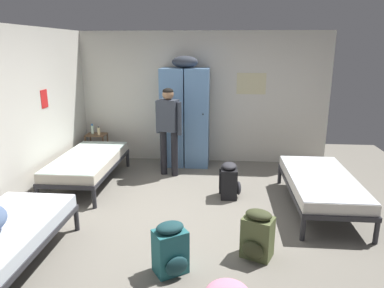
{
  "coord_description": "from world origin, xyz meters",
  "views": [
    {
      "loc": [
        0.41,
        -4.44,
        2.24
      ],
      "look_at": [
        0.0,
        0.25,
        0.95
      ],
      "focal_mm": 33.45,
      "sensor_mm": 36.0,
      "label": 1
    }
  ],
  "objects_px": {
    "shelf_unit": "(97,145)",
    "water_bottle": "(92,129)",
    "locker_bank": "(185,115)",
    "backpack_olive": "(257,235)",
    "bed_right": "(321,183)",
    "bed_left_rear": "(88,162)",
    "backpack_teal": "(171,249)",
    "backpack_black": "(230,181)",
    "lotion_bottle": "(99,131)",
    "person_traveler": "(169,124)"
  },
  "relations": [
    {
      "from": "shelf_unit",
      "to": "water_bottle",
      "type": "relative_size",
      "value": 2.87
    },
    {
      "from": "locker_bank",
      "to": "backpack_olive",
      "type": "relative_size",
      "value": 3.76
    },
    {
      "from": "shelf_unit",
      "to": "bed_right",
      "type": "relative_size",
      "value": 0.3
    },
    {
      "from": "backpack_olive",
      "to": "water_bottle",
      "type": "bearing_deg",
      "value": 133.38
    },
    {
      "from": "locker_bank",
      "to": "bed_left_rear",
      "type": "height_order",
      "value": "locker_bank"
    },
    {
      "from": "backpack_teal",
      "to": "backpack_black",
      "type": "xyz_separation_m",
      "value": [
        0.62,
        1.95,
        0.0
      ]
    },
    {
      "from": "bed_right",
      "to": "backpack_teal",
      "type": "distance_m",
      "value": 2.52
    },
    {
      "from": "water_bottle",
      "to": "backpack_olive",
      "type": "bearing_deg",
      "value": -46.62
    },
    {
      "from": "lotion_bottle",
      "to": "backpack_black",
      "type": "bearing_deg",
      "value": -30.15
    },
    {
      "from": "backpack_teal",
      "to": "backpack_olive",
      "type": "xyz_separation_m",
      "value": [
        0.9,
        0.36,
        0.0
      ]
    },
    {
      "from": "locker_bank",
      "to": "backpack_black",
      "type": "distance_m",
      "value": 1.86
    },
    {
      "from": "bed_left_rear",
      "to": "locker_bank",
      "type": "bearing_deg",
      "value": 37.4
    },
    {
      "from": "bed_right",
      "to": "backpack_teal",
      "type": "bearing_deg",
      "value": -138.61
    },
    {
      "from": "bed_right",
      "to": "backpack_olive",
      "type": "xyz_separation_m",
      "value": [
        -0.99,
        -1.31,
        -0.12
      ]
    },
    {
      "from": "lotion_bottle",
      "to": "backpack_olive",
      "type": "height_order",
      "value": "lotion_bottle"
    },
    {
      "from": "bed_right",
      "to": "lotion_bottle",
      "type": "relative_size",
      "value": 11.48
    },
    {
      "from": "bed_right",
      "to": "lotion_bottle",
      "type": "distance_m",
      "value": 4.19
    },
    {
      "from": "lotion_bottle",
      "to": "backpack_black",
      "type": "xyz_separation_m",
      "value": [
        2.52,
        -1.47,
        -0.38
      ]
    },
    {
      "from": "bed_left_rear",
      "to": "backpack_black",
      "type": "height_order",
      "value": "backpack_black"
    },
    {
      "from": "locker_bank",
      "to": "shelf_unit",
      "type": "bearing_deg",
      "value": -179.86
    },
    {
      "from": "bed_right",
      "to": "water_bottle",
      "type": "bearing_deg",
      "value": 155.33
    },
    {
      "from": "water_bottle",
      "to": "lotion_bottle",
      "type": "distance_m",
      "value": 0.16
    },
    {
      "from": "locker_bank",
      "to": "backpack_olive",
      "type": "height_order",
      "value": "locker_bank"
    },
    {
      "from": "locker_bank",
      "to": "backpack_black",
      "type": "height_order",
      "value": "locker_bank"
    },
    {
      "from": "backpack_teal",
      "to": "backpack_olive",
      "type": "height_order",
      "value": "same"
    },
    {
      "from": "locker_bank",
      "to": "shelf_unit",
      "type": "distance_m",
      "value": 1.87
    },
    {
      "from": "backpack_teal",
      "to": "water_bottle",
      "type": "bearing_deg",
      "value": 120.53
    },
    {
      "from": "water_bottle",
      "to": "backpack_olive",
      "type": "height_order",
      "value": "water_bottle"
    },
    {
      "from": "lotion_bottle",
      "to": "bed_right",
      "type": "bearing_deg",
      "value": -24.78
    },
    {
      "from": "bed_right",
      "to": "lotion_bottle",
      "type": "xyz_separation_m",
      "value": [
        -3.79,
        1.75,
        0.26
      ]
    },
    {
      "from": "water_bottle",
      "to": "shelf_unit",
      "type": "bearing_deg",
      "value": -14.04
    },
    {
      "from": "bed_right",
      "to": "lotion_bottle",
      "type": "height_order",
      "value": "lotion_bottle"
    },
    {
      "from": "backpack_black",
      "to": "shelf_unit",
      "type": "bearing_deg",
      "value": 149.86
    },
    {
      "from": "locker_bank",
      "to": "bed_right",
      "type": "height_order",
      "value": "locker_bank"
    },
    {
      "from": "locker_bank",
      "to": "bed_right",
      "type": "xyz_separation_m",
      "value": [
        2.1,
        -1.8,
        -0.59
      ]
    },
    {
      "from": "shelf_unit",
      "to": "lotion_bottle",
      "type": "relative_size",
      "value": 3.44
    },
    {
      "from": "shelf_unit",
      "to": "backpack_black",
      "type": "bearing_deg",
      "value": -30.14
    },
    {
      "from": "backpack_teal",
      "to": "person_traveler",
      "type": "bearing_deg",
      "value": 98.76
    },
    {
      "from": "bed_right",
      "to": "person_traveler",
      "type": "xyz_separation_m",
      "value": [
        -2.33,
        1.18,
        0.56
      ]
    },
    {
      "from": "bed_left_rear",
      "to": "lotion_bottle",
      "type": "bearing_deg",
      "value": 99.21
    },
    {
      "from": "backpack_black",
      "to": "lotion_bottle",
      "type": "bearing_deg",
      "value": 149.85
    },
    {
      "from": "lotion_bottle",
      "to": "backpack_teal",
      "type": "height_order",
      "value": "lotion_bottle"
    },
    {
      "from": "shelf_unit",
      "to": "person_traveler",
      "type": "xyz_separation_m",
      "value": [
        1.53,
        -0.61,
        0.59
      ]
    },
    {
      "from": "shelf_unit",
      "to": "backpack_olive",
      "type": "xyz_separation_m",
      "value": [
        2.87,
        -3.1,
        -0.09
      ]
    },
    {
      "from": "person_traveler",
      "to": "backpack_olive",
      "type": "xyz_separation_m",
      "value": [
        1.34,
        -2.49,
        -0.68
      ]
    },
    {
      "from": "bed_right",
      "to": "shelf_unit",
      "type": "bearing_deg",
      "value": 155.13
    },
    {
      "from": "locker_bank",
      "to": "bed_right",
      "type": "distance_m",
      "value": 2.83
    },
    {
      "from": "lotion_bottle",
      "to": "backpack_olive",
      "type": "relative_size",
      "value": 0.3
    },
    {
      "from": "bed_right",
      "to": "backpack_black",
      "type": "distance_m",
      "value": 1.31
    },
    {
      "from": "lotion_bottle",
      "to": "bed_left_rear",
      "type": "bearing_deg",
      "value": -80.79
    }
  ]
}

